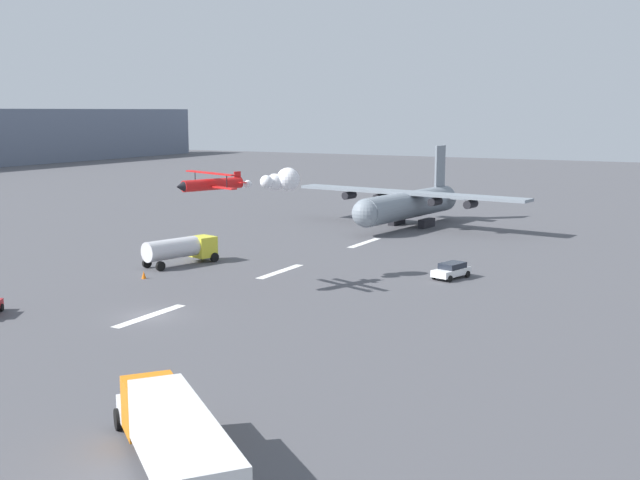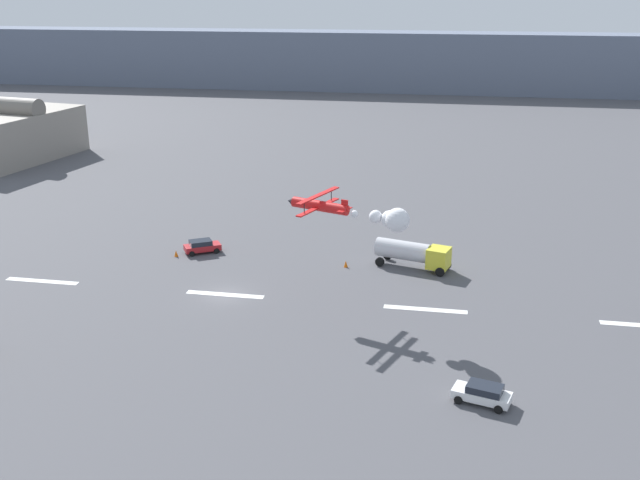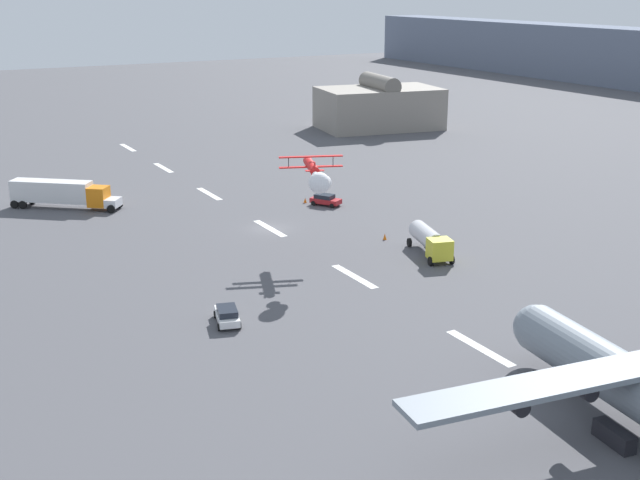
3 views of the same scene
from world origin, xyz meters
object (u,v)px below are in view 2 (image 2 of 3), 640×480
followme_car_yellow (483,393)px  airport_staff_sedan (202,246)px  fuel_tanker_truck (414,253)px  traffic_cone_near (176,253)px  stunt_biplane_red (368,215)px  traffic_cone_far (346,264)px

followme_car_yellow → airport_staff_sedan: same height
fuel_tanker_truck → traffic_cone_near: fuel_tanker_truck is taller
stunt_biplane_red → traffic_cone_far: stunt_biplane_red is taller
stunt_biplane_red → traffic_cone_near: stunt_biplane_red is taller
followme_car_yellow → traffic_cone_near: (-33.77, 25.93, -0.44)m
stunt_biplane_red → fuel_tanker_truck: 15.03m
stunt_biplane_red → traffic_cone_far: (-3.60, 11.12, -9.21)m
stunt_biplane_red → traffic_cone_far: 14.88m
fuel_tanker_truck → followme_car_yellow: fuel_tanker_truck is taller
fuel_tanker_truck → traffic_cone_far: (-7.30, -1.15, -1.36)m
traffic_cone_near → traffic_cone_far: size_ratio=1.00×
stunt_biplane_red → airport_staff_sedan: bearing=148.4°
fuel_tanker_truck → stunt_biplane_red: bearing=-106.8°
stunt_biplane_red → followme_car_yellow: (10.56, -14.98, -8.77)m
airport_staff_sedan → traffic_cone_near: airport_staff_sedan is taller
fuel_tanker_truck → traffic_cone_near: (-26.91, -1.32, -1.36)m
airport_staff_sedan → traffic_cone_far: bearing=-5.4°
stunt_biplane_red → traffic_cone_far: bearing=108.0°
fuel_tanker_truck → followme_car_yellow: 28.11m
traffic_cone_near → followme_car_yellow: bearing=-37.5°
stunt_biplane_red → followme_car_yellow: size_ratio=2.68×
fuel_tanker_truck → followme_car_yellow: (6.86, -27.25, -0.92)m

